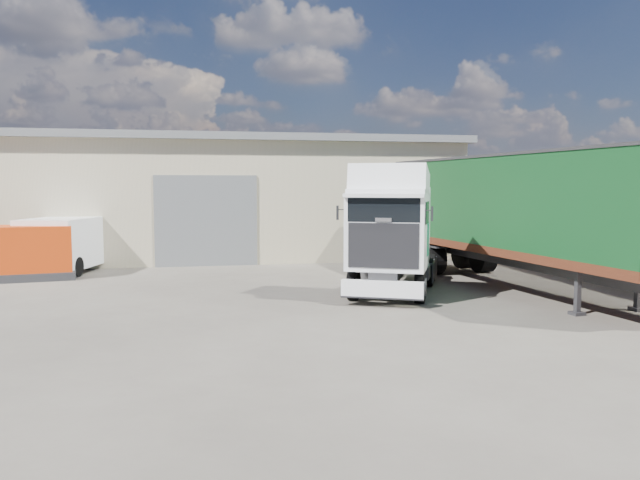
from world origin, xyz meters
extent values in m
plane|color=#2B2823|center=(0.00, 0.00, 0.00)|extent=(120.00, 120.00, 0.00)
cube|color=#BDAF91|center=(-6.00, 16.00, 2.50)|extent=(30.00, 12.00, 5.00)
cube|color=#5A5D60|center=(-6.00, 16.00, 5.15)|extent=(30.60, 12.60, 0.30)
cube|color=#5A5D60|center=(-2.00, 9.98, 1.80)|extent=(4.00, 0.08, 3.60)
cube|color=#5A5D60|center=(-6.00, 16.00, 5.35)|extent=(30.60, 0.40, 0.15)
cube|color=brown|center=(11.50, 6.00, 1.25)|extent=(0.35, 26.00, 2.50)
cylinder|color=black|center=(2.73, 1.27, 0.45)|extent=(2.28, 1.70, 0.90)
cylinder|color=black|center=(4.00, 3.97, 0.45)|extent=(2.32, 1.72, 0.90)
cylinder|color=black|center=(4.50, 5.05, 0.45)|extent=(2.32, 1.72, 0.90)
cube|color=#2D2D30|center=(3.60, 3.12, 0.77)|extent=(3.07, 5.41, 0.26)
cube|color=white|center=(2.39, 0.54, 0.47)|extent=(2.06, 1.11, 0.47)
cube|color=white|center=(2.86, 1.54, 1.94)|extent=(2.76, 2.67, 2.09)
cube|color=black|center=(2.45, 0.65, 1.62)|extent=(1.72, 0.84, 1.19)
cube|color=black|center=(2.45, 0.67, 2.55)|extent=(1.75, 0.85, 0.64)
cube|color=white|center=(2.93, 1.70, 3.28)|extent=(2.61, 2.39, 1.04)
cube|color=#0E6342|center=(2.04, 2.30, 1.70)|extent=(0.28, 0.58, 0.94)
cube|color=#0E6342|center=(3.97, 1.40, 1.70)|extent=(0.28, 0.58, 0.94)
cylinder|color=#2D2D30|center=(4.07, 4.12, 0.94)|extent=(1.24, 1.24, 0.10)
cube|color=#2D2D30|center=(6.84, -1.35, 0.57)|extent=(0.34, 0.34, 1.13)
cube|color=#2D2D30|center=(8.68, -1.15, 0.57)|extent=(0.34, 0.34, 1.13)
cylinder|color=black|center=(6.89, 6.77, 0.54)|extent=(2.72, 1.36, 1.09)
cube|color=#2D2D30|center=(7.34, 2.63, 0.93)|extent=(2.14, 12.35, 0.36)
cube|color=#552613|center=(7.34, 2.63, 1.26)|extent=(3.88, 12.54, 0.25)
cube|color=black|center=(7.34, 2.63, 2.72)|extent=(3.88, 12.54, 2.67)
cube|color=#2D2D30|center=(7.34, 2.63, 4.08)|extent=(3.95, 12.61, 0.08)
cylinder|color=black|center=(-7.42, 8.15, 0.35)|extent=(2.15, 1.18, 0.70)
cylinder|color=black|center=(-6.58, 11.45, 0.35)|extent=(2.15, 1.18, 0.70)
cube|color=white|center=(-7.00, 9.80, 1.12)|extent=(3.15, 5.23, 1.81)
cube|color=white|center=(-7.49, 7.84, 1.06)|extent=(2.14, 1.41, 1.17)
cube|color=black|center=(-7.44, 8.05, 1.65)|extent=(1.82, 0.54, 0.64)
cube|color=#2D2D30|center=(-8.00, 7.68, 0.14)|extent=(3.17, 2.25, 0.28)
cube|color=red|center=(-8.00, 7.68, 0.92)|extent=(2.96, 2.04, 1.83)
camera|label=1|loc=(-2.34, -15.02, 3.19)|focal=35.00mm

